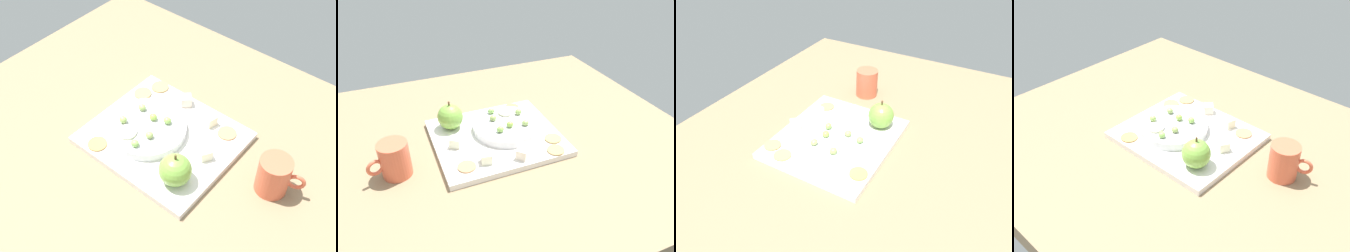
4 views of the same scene
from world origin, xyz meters
The scene contains 20 objects.
table centered at (0.00, 0.00, 2.45)cm, with size 116.44×90.36×4.90cm, color #897253.
platter centered at (4.55, -1.47, 5.70)cm, with size 32.90×29.03×1.59cm, color white.
serving_dish centered at (8.23, -0.31, 7.57)cm, with size 18.35×18.35×2.16cm, color silver.
apple_whole centered at (-5.62, 6.76, 10.00)cm, with size 7.00×7.00×7.00cm, color #77AE41.
apple_stem centered at (-5.62, 6.76, 14.10)cm, with size 0.50×0.50×1.20cm, color brown.
cheese_cube_0 centered at (6.98, -13.04, 7.79)cm, with size 2.60×2.60×2.60cm, color #F9E5CA.
cheese_cube_1 centered at (-1.57, -11.31, 7.79)cm, with size 2.60×2.60×2.60cm, color #F9F4CD.
cheese_cube_2 centered at (-6.74, -2.28, 7.79)cm, with size 2.60×2.60×2.60cm, color #EBEFCA.
cracker_0 centered at (17.75, -9.04, 6.69)cm, with size 4.38×4.38×0.40cm, color tan.
cracker_1 centered at (15.93, -13.71, 6.69)cm, with size 4.38×4.38×0.40cm, color tan.
cracker_2 centered at (-6.55, -11.28, 6.69)cm, with size 4.38×4.38×0.40cm, color tan.
cracker_3 centered at (14.24, 10.26, 6.69)cm, with size 4.38×4.38×0.40cm, color tan.
grape_0 centered at (8.28, -2.29, 9.50)cm, with size 1.90×1.71×1.70cm, color #95C24C.
grape_1 centered at (5.25, 2.49, 9.46)cm, with size 1.90×1.71×1.61cm, color #94AE5C.
grape_2 centered at (13.01, 2.80, 9.52)cm, with size 1.90×1.71×1.74cm, color #96BB5E.
grape_3 centered at (5.03, -3.51, 9.49)cm, with size 1.90×1.71×1.67cm, color #89BD52.
grape_4 centered at (6.10, 6.32, 9.43)cm, with size 1.90×1.71×1.55cm, color #8AC05B.
grape_5 centered at (12.44, -3.09, 9.44)cm, with size 1.90×1.71×1.57cm, color #95B45F.
apple_slice_0 centered at (9.98, 4.74, 8.95)cm, with size 4.41×4.41×0.60cm, color beige.
cup centered at (-21.82, -5.48, 9.29)cm, with size 9.85×6.86×8.78cm.
Camera 2 is at (-20.03, -67.71, 55.53)cm, focal length 34.13 mm.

